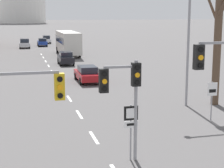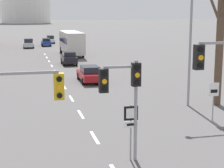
# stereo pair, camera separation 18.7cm
# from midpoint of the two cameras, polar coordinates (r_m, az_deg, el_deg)

# --- Properties ---
(lane_stripe_1) EXTENTS (0.16, 2.00, 0.01)m
(lane_stripe_1) POSITION_cam_midpoint_polar(r_m,az_deg,el_deg) (18.80, -3.06, -8.14)
(lane_stripe_1) COLOR silver
(lane_stripe_1) RESTS_ON ground_plane
(lane_stripe_2) EXTENTS (0.16, 2.00, 0.01)m
(lane_stripe_2) POSITION_cam_midpoint_polar(r_m,az_deg,el_deg) (23.04, -5.24, -4.63)
(lane_stripe_2) COLOR silver
(lane_stripe_2) RESTS_ON ground_plane
(lane_stripe_3) EXTENTS (0.16, 2.00, 0.01)m
(lane_stripe_3) POSITION_cam_midpoint_polar(r_m,az_deg,el_deg) (27.37, -6.72, -2.21)
(lane_stripe_3) COLOR silver
(lane_stripe_3) RESTS_ON ground_plane
(lane_stripe_4) EXTENTS (0.16, 2.00, 0.01)m
(lane_stripe_4) POSITION_cam_midpoint_polar(r_m,az_deg,el_deg) (31.74, -7.80, -0.46)
(lane_stripe_4) COLOR silver
(lane_stripe_4) RESTS_ON ground_plane
(lane_stripe_5) EXTENTS (0.16, 2.00, 0.01)m
(lane_stripe_5) POSITION_cam_midpoint_polar(r_m,az_deg,el_deg) (36.15, -8.61, 0.87)
(lane_stripe_5) COLOR silver
(lane_stripe_5) RESTS_ON ground_plane
(lane_stripe_6) EXTENTS (0.16, 2.00, 0.01)m
(lane_stripe_6) POSITION_cam_midpoint_polar(r_m,az_deg,el_deg) (40.57, -9.24, 1.91)
(lane_stripe_6) COLOR silver
(lane_stripe_6) RESTS_ON ground_plane
(lane_stripe_7) EXTENTS (0.16, 2.00, 0.01)m
(lane_stripe_7) POSITION_cam_midpoint_polar(r_m,az_deg,el_deg) (45.01, -9.76, 2.74)
(lane_stripe_7) COLOR silver
(lane_stripe_7) RESTS_ON ground_plane
(lane_stripe_8) EXTENTS (0.16, 2.00, 0.01)m
(lane_stripe_8) POSITION_cam_midpoint_polar(r_m,az_deg,el_deg) (49.46, -10.18, 3.43)
(lane_stripe_8) COLOR silver
(lane_stripe_8) RESTS_ON ground_plane
(lane_stripe_9) EXTENTS (0.16, 2.00, 0.01)m
(lane_stripe_9) POSITION_cam_midpoint_polar(r_m,az_deg,el_deg) (53.92, -10.53, 4.00)
(lane_stripe_9) COLOR silver
(lane_stripe_9) RESTS_ON ground_plane
(lane_stripe_10) EXTENTS (0.16, 2.00, 0.01)m
(lane_stripe_10) POSITION_cam_midpoint_polar(r_m,az_deg,el_deg) (58.39, -10.82, 4.48)
(lane_stripe_10) COLOR silver
(lane_stripe_10) RESTS_ON ground_plane
(traffic_signal_centre_tall) EXTENTS (1.71, 0.34, 4.22)m
(traffic_signal_centre_tall) POSITION_cam_midpoint_polar(r_m,az_deg,el_deg) (15.08, 1.55, -0.37)
(traffic_signal_centre_tall) COLOR gray
(traffic_signal_centre_tall) RESTS_ON ground_plane
(traffic_signal_near_left) EXTENTS (2.68, 0.34, 4.27)m
(traffic_signal_near_left) POSITION_cam_midpoint_polar(r_m,az_deg,el_deg) (13.49, -14.58, -1.75)
(traffic_signal_near_left) COLOR gray
(traffic_signal_near_left) RESTS_ON ground_plane
(route_sign_post) EXTENTS (0.60, 0.08, 2.38)m
(route_sign_post) POSITION_cam_midpoint_polar(r_m,az_deg,el_deg) (15.55, 2.55, -5.93)
(route_sign_post) COLOR gray
(route_sign_post) RESTS_ON ground_plane
(speed_limit_sign) EXTENTS (0.60, 0.08, 2.28)m
(speed_limit_sign) POSITION_cam_midpoint_polar(r_m,az_deg,el_deg) (22.00, 14.77, -1.56)
(speed_limit_sign) COLOR gray
(speed_limit_sign) RESTS_ON ground_plane
(street_lamp_right) EXTENTS (2.49, 0.36, 7.92)m
(street_lamp_right) POSITION_cam_midpoint_polar(r_m,az_deg,el_deg) (24.76, 10.40, 7.85)
(street_lamp_right) COLOR gray
(street_lamp_right) RESTS_ON ground_plane
(sedan_near_left) EXTENTS (1.77, 4.08, 1.51)m
(sedan_near_left) POSITION_cam_midpoint_polar(r_m,az_deg,el_deg) (73.28, -10.65, 6.31)
(sedan_near_left) COLOR navy
(sedan_near_left) RESTS_ON ground_plane
(sedan_near_right) EXTENTS (1.71, 3.99, 1.58)m
(sedan_near_right) POSITION_cam_midpoint_polar(r_m,az_deg,el_deg) (45.75, -7.18, 3.94)
(sedan_near_right) COLOR black
(sedan_near_right) RESTS_ON ground_plane
(sedan_mid_centre) EXTENTS (1.84, 4.57, 1.46)m
(sedan_mid_centre) POSITION_cam_midpoint_polar(r_m,az_deg,el_deg) (33.86, -3.96, 1.58)
(sedan_mid_centre) COLOR maroon
(sedan_mid_centre) RESTS_ON ground_plane
(sedan_far_left) EXTENTS (1.86, 3.85, 1.69)m
(sedan_far_left) POSITION_cam_midpoint_polar(r_m,az_deg,el_deg) (69.62, -13.25, 6.05)
(sedan_far_left) COLOR #B7B7BC
(sedan_far_left) RESTS_ON ground_plane
(sedan_far_right) EXTENTS (1.73, 4.41, 1.64)m
(sedan_far_right) POSITION_cam_midpoint_polar(r_m,az_deg,el_deg) (80.36, -10.04, 6.73)
(sedan_far_right) COLOR silver
(sedan_far_right) RESTS_ON ground_plane
(city_bus) EXTENTS (2.66, 10.80, 3.48)m
(city_bus) POSITION_cam_midpoint_polar(r_m,az_deg,el_deg) (56.15, -6.83, 6.45)
(city_bus) COLOR beige
(city_bus) RESTS_ON ground_plane
(bare_tree_right_near) EXTENTS (2.67, 6.04, 12.09)m
(bare_tree_right_near) POSITION_cam_midpoint_polar(r_m,az_deg,el_deg) (25.64, 15.89, 8.39)
(bare_tree_right_near) COLOR brown
(bare_tree_right_near) RESTS_ON ground_plane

